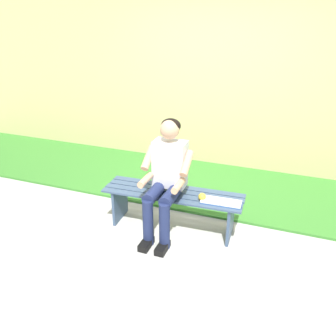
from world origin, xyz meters
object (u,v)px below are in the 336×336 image
object	(u,v)px
apple	(202,197)
book_open	(221,202)
person_seated	(166,175)
bench_near	(173,201)

from	to	relation	value
apple	book_open	bearing A→B (deg)	-175.65
book_open	person_seated	bearing A→B (deg)	3.01
apple	book_open	world-z (taller)	apple
bench_near	apple	size ratio (longest dim) A/B	19.08
bench_near	book_open	bearing A→B (deg)	175.53
person_seated	apple	size ratio (longest dim) A/B	15.53
person_seated	book_open	distance (m)	0.63
bench_near	person_seated	size ratio (longest dim) A/B	1.23
bench_near	apple	bearing A→B (deg)	170.49
bench_near	person_seated	world-z (taller)	person_seated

